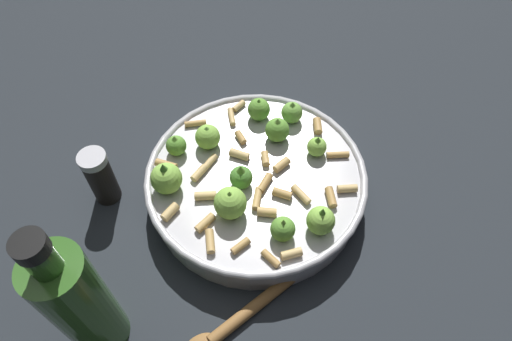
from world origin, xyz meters
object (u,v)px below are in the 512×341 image
(cooking_pan, at_px, (255,181))
(olive_oil_bottle, at_px, (79,302))
(wooden_spoon, at_px, (253,308))
(pepper_shaker, at_px, (100,177))

(cooking_pan, bearing_deg, olive_oil_bottle, 118.39)
(olive_oil_bottle, relative_size, wooden_spoon, 1.02)
(pepper_shaker, xyz_separation_m, olive_oil_bottle, (-0.20, 0.04, 0.06))
(cooking_pan, relative_size, olive_oil_bottle, 1.31)
(cooking_pan, distance_m, wooden_spoon, 0.18)
(cooking_pan, distance_m, olive_oil_bottle, 0.29)
(cooking_pan, bearing_deg, pepper_shaker, 71.72)
(pepper_shaker, height_order, wooden_spoon, pepper_shaker)
(pepper_shaker, distance_m, olive_oil_bottle, 0.21)
(wooden_spoon, bearing_deg, cooking_pan, -20.30)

